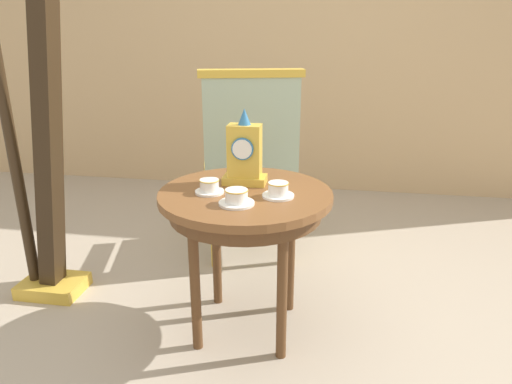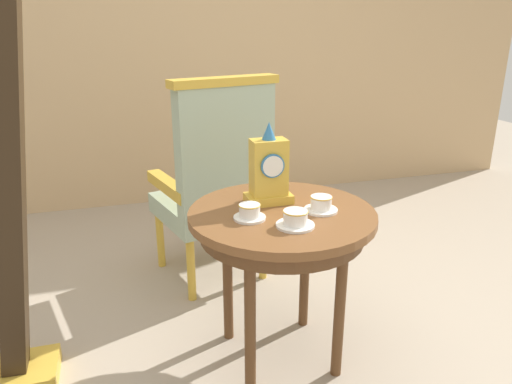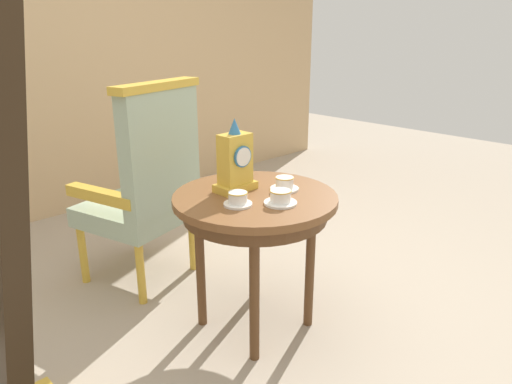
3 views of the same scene
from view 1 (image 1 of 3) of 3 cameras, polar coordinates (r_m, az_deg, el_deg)
ground_plane at (r=2.22m, az=-2.86°, el=-17.39°), size 10.00×10.00×0.00m
wall_back at (r=4.01m, az=4.02°, el=20.26°), size 6.00×0.10×2.80m
side_table at (r=1.99m, az=-1.30°, el=-2.01°), size 0.75×0.75×0.68m
teacup_left at (r=1.95m, az=-5.79°, el=0.66°), size 0.12×0.12×0.06m
teacup_right at (r=1.81m, az=-2.43°, el=-0.70°), size 0.14×0.14×0.06m
teacup_center at (r=1.89m, az=2.77°, el=0.21°), size 0.13×0.13×0.06m
mantel_clock at (r=2.03m, az=-1.42°, el=4.70°), size 0.19×0.11×0.34m
armchair at (r=2.69m, az=-0.78°, el=3.46°), size 0.66×0.65×1.14m
harp at (r=2.47m, az=-25.34°, el=4.01°), size 0.40×0.24×1.86m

